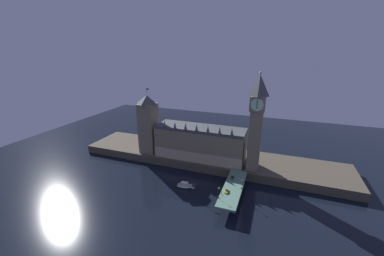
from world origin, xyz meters
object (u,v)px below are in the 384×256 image
object	(u,v)px
car_northbound_trail	(227,191)
pedestrian_far_rail	(228,178)
car_northbound_lead	(232,177)
pedestrian_mid_walk	(241,188)
pedestrian_near_rail	(221,193)
boat_upstream	(185,186)
victoria_tower	(148,124)
street_lamp_mid	(242,183)
street_lamp_near	(219,191)
clock_tower	(256,121)
street_lamp_far	(229,169)

from	to	relation	value
car_northbound_trail	pedestrian_far_rail	bearing A→B (deg)	99.80
car_northbound_lead	pedestrian_mid_walk	bearing A→B (deg)	-54.87
pedestrian_near_rail	boat_upstream	xyz separation A→B (m)	(-28.04, 9.45, -6.87)
victoria_tower	street_lamp_mid	xyz separation A→B (m)	(85.25, -33.24, -19.51)
street_lamp_mid	boat_upstream	bearing A→B (deg)	-179.27
victoria_tower	boat_upstream	bearing A→B (deg)	-36.03
street_lamp_near	street_lamp_mid	size ratio (longest dim) A/B	1.07
boat_upstream	street_lamp_near	bearing A→B (deg)	-27.23
pedestrian_far_rail	pedestrian_near_rail	bearing A→B (deg)	-90.00
car_northbound_lead	pedestrian_near_rail	xyz separation A→B (m)	(-2.61, -20.55, 0.29)
clock_tower	street_lamp_near	world-z (taller)	clock_tower
clock_tower	boat_upstream	world-z (taller)	clock_tower
pedestrian_mid_walk	street_lamp_far	world-z (taller)	street_lamp_far
pedestrian_far_rail	street_lamp_mid	distance (m)	14.05
car_northbound_lead	street_lamp_near	distance (m)	25.80
pedestrian_far_rail	street_lamp_near	bearing A→B (deg)	-91.00
victoria_tower	pedestrian_near_rail	world-z (taller)	victoria_tower
victoria_tower	street_lamp_near	size ratio (longest dim) A/B	7.54
boat_upstream	pedestrian_near_rail	bearing A→B (deg)	-18.63
car_northbound_lead	pedestrian_near_rail	distance (m)	20.71
clock_tower	street_lamp_far	xyz separation A→B (m)	(-13.88, -16.01, -32.44)
street_lamp_mid	street_lamp_far	size ratio (longest dim) A/B	1.04
street_lamp_mid	car_northbound_lead	bearing A→B (deg)	127.80
victoria_tower	car_northbound_lead	distance (m)	83.57
clock_tower	pedestrian_far_rail	size ratio (longest dim) A/B	40.30
pedestrian_near_rail	street_lamp_far	xyz separation A→B (m)	(-0.40, 24.67, 3.21)
clock_tower	street_lamp_mid	world-z (taller)	clock_tower
clock_tower	street_lamp_far	size ratio (longest dim) A/B	10.74
car_northbound_trail	clock_tower	bearing A→B (deg)	73.84
clock_tower	victoria_tower	world-z (taller)	clock_tower
car_northbound_trail	pedestrian_mid_walk	xyz separation A→B (m)	(7.82, 6.26, 0.16)
street_lamp_mid	pedestrian_far_rail	bearing A→B (deg)	142.51
car_northbound_lead	pedestrian_mid_walk	world-z (taller)	pedestrian_mid_walk
pedestrian_far_rail	street_lamp_far	bearing A→B (deg)	93.57
pedestrian_far_rail	car_northbound_lead	bearing A→B (deg)	41.33
clock_tower	car_northbound_trail	bearing A→B (deg)	-106.16
car_northbound_trail	street_lamp_mid	bearing A→B (deg)	39.51
car_northbound_trail	victoria_tower	bearing A→B (deg)	152.55
pedestrian_mid_walk	street_lamp_far	size ratio (longest dim) A/B	0.24
street_lamp_near	boat_upstream	size ratio (longest dim) A/B	0.63
street_lamp_mid	street_lamp_far	bearing A→B (deg)	127.33
clock_tower	pedestrian_mid_walk	xyz separation A→B (m)	(-3.05, -31.25, -35.72)
street_lamp_near	street_lamp_far	xyz separation A→B (m)	(0.00, 29.44, -0.44)
street_lamp_near	pedestrian_mid_walk	bearing A→B (deg)	52.68
car_northbound_lead	car_northbound_trail	bearing A→B (deg)	-90.00
street_lamp_mid	street_lamp_far	distance (m)	18.51
clock_tower	pedestrian_far_rail	distance (m)	44.21
victoria_tower	street_lamp_mid	size ratio (longest dim) A/B	8.04
car_northbound_lead	street_lamp_near	world-z (taller)	street_lamp_near
car_northbound_lead	pedestrian_far_rail	world-z (taller)	pedestrian_far_rail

